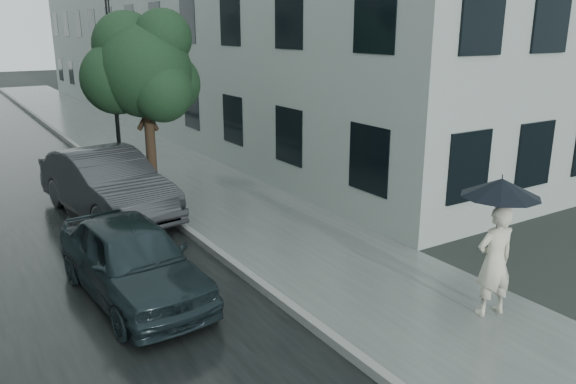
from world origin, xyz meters
TOP-DOWN VIEW (x-y plane):
  - ground at (0.00, 0.00)m, footprint 120.00×120.00m
  - sidewalk at (0.25, 12.00)m, footprint 3.50×60.00m
  - kerb_near at (-1.57, 12.00)m, footprint 0.15×60.00m
  - building_near at (5.47, 19.50)m, footprint 7.02×36.00m
  - pedestrian at (1.06, -1.00)m, footprint 0.73×0.55m
  - umbrella at (1.07, -0.96)m, footprint 1.47×1.47m
  - street_tree at (-1.45, 7.53)m, footprint 2.94×2.67m
  - lamp_post at (-1.54, 10.48)m, footprint 0.85×0.33m
  - car_near at (-3.50, 2.63)m, footprint 1.86×4.03m
  - car_far at (-2.67, 7.18)m, footprint 2.32×4.96m

SIDE VIEW (x-z plane):
  - ground at x=0.00m, z-range 0.00..0.00m
  - sidewalk at x=0.25m, z-range 0.00..0.01m
  - kerb_near at x=-1.57m, z-range 0.00..0.15m
  - car_near at x=-3.50m, z-range 0.01..1.34m
  - car_far at x=-2.67m, z-range 0.01..1.58m
  - pedestrian at x=1.06m, z-range 0.01..1.81m
  - umbrella at x=1.07m, z-range 1.41..2.74m
  - lamp_post at x=-1.54m, z-range 0.38..5.91m
  - street_tree at x=-1.45m, z-range 0.98..5.81m
  - building_near at x=5.47m, z-range 0.00..9.00m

